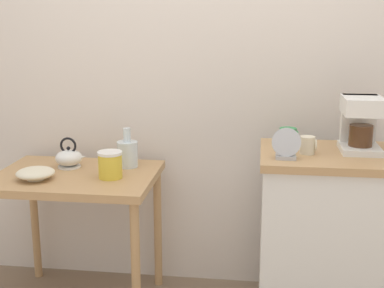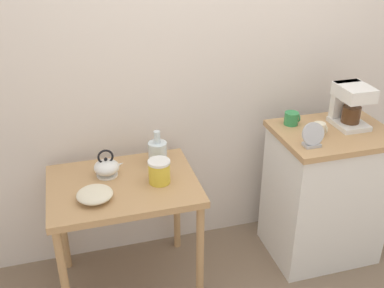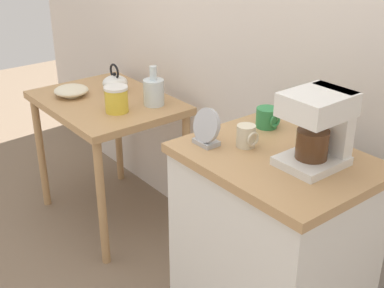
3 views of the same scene
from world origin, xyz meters
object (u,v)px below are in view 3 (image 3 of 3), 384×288
coffee_maker (320,125)px  mug_small_cream (246,136)px  glass_carafe_vase (154,91)px  bowl_stoneware (71,91)px  canister_enamel (116,99)px  mug_tall_green (267,118)px  table_clock (206,129)px  teakettle (115,83)px

coffee_maker → mug_small_cream: coffee_maker is taller
glass_carafe_vase → bowl_stoneware: bearing=-144.2°
canister_enamel → mug_tall_green: 0.90m
glass_carafe_vase → table_clock: 0.89m
bowl_stoneware → mug_small_cream: (1.31, 0.07, 0.17)m
bowl_stoneware → table_clock: size_ratio=1.34×
coffee_maker → mug_small_cream: 0.28m
bowl_stoneware → canister_enamel: bearing=12.2°
glass_carafe_vase → mug_small_cream: bearing=-13.2°
mug_tall_green → mug_small_cream: bearing=-67.0°
teakettle → canister_enamel: size_ratio=1.28×
coffee_maker → mug_tall_green: (-0.33, 0.10, -0.10)m
glass_carafe_vase → mug_tall_green: size_ratio=2.26×
teakettle → canister_enamel: 0.31m
teakettle → table_clock: size_ratio=1.23×
glass_carafe_vase → canister_enamel: size_ratio=1.56×
canister_enamel → teakettle: bearing=150.6°
canister_enamel → table_clock: bearing=-7.6°
glass_carafe_vase → canister_enamel: glass_carafe_vase is taller
canister_enamel → mug_small_cream: 0.96m
bowl_stoneware → glass_carafe_vase: bearing=35.8°
table_clock → mug_tall_green: bearing=85.4°
coffee_maker → table_clock: coffee_maker is taller
bowl_stoneware → teakettle: size_ratio=1.09×
glass_carafe_vase → mug_tall_green: (0.84, -0.02, 0.12)m
mug_small_cream → table_clock: table_clock is taller
table_clock → canister_enamel: bearing=172.4°
canister_enamel → mug_tall_green: bearing=11.8°
bowl_stoneware → coffee_maker: 1.59m
bowl_stoneware → mug_tall_green: 1.27m
glass_carafe_vase → mug_tall_green: bearing=-1.7°
coffee_maker → mug_tall_green: size_ratio=2.80×
mug_small_cream → table_clock: 0.15m
glass_carafe_vase → table_clock: table_clock is taller
glass_carafe_vase → coffee_maker: coffee_maker is taller
bowl_stoneware → glass_carafe_vase: (0.39, 0.28, 0.04)m
mug_tall_green → table_clock: (-0.02, -0.29, 0.02)m
mug_tall_green → table_clock: table_clock is taller
mug_tall_green → mug_small_cream: size_ratio=1.13×
canister_enamel → coffee_maker: 1.23m
bowl_stoneware → glass_carafe_vase: glass_carafe_vase is taller
glass_carafe_vase → teakettle: bearing=-169.7°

